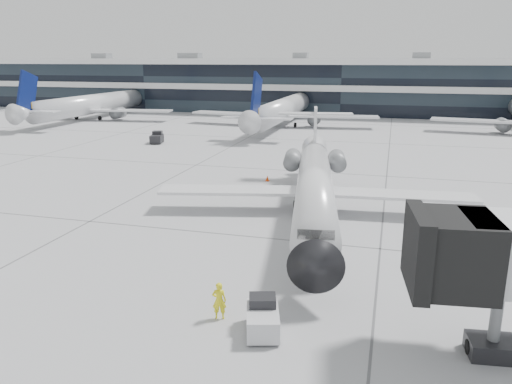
% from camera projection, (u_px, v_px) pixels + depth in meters
% --- Properties ---
extents(ground, '(220.00, 220.00, 0.00)m').
position_uv_depth(ground, '(224.00, 234.00, 32.70)').
color(ground, '#97979A').
rests_on(ground, ground).
extents(terminal, '(170.00, 22.00, 10.00)m').
position_uv_depth(terminal, '(346.00, 88.00, 107.80)').
color(terminal, black).
rests_on(terminal, ground).
extents(bg_jet_left, '(32.00, 40.00, 9.60)m').
position_uv_depth(bg_jet_left, '(94.00, 119.00, 95.42)').
color(bg_jet_left, silver).
rests_on(bg_jet_left, ground).
extents(bg_jet_center, '(32.00, 40.00, 9.60)m').
position_uv_depth(bg_jet_center, '(283.00, 125.00, 85.98)').
color(bg_jet_center, silver).
rests_on(bg_jet_center, ground).
extents(regional_jet, '(23.28, 29.04, 6.72)m').
position_uv_depth(regional_jet, '(315.00, 183.00, 36.57)').
color(regional_jet, silver).
rests_on(regional_jet, ground).
extents(ramp_worker, '(0.70, 0.54, 1.73)m').
position_uv_depth(ramp_worker, '(219.00, 301.00, 21.87)').
color(ramp_worker, yellow).
rests_on(ramp_worker, ground).
extents(baggage_tug, '(1.90, 2.54, 1.43)m').
position_uv_depth(baggage_tug, '(263.00, 318.00, 20.83)').
color(baggage_tug, silver).
rests_on(baggage_tug, ground).
extents(traffic_cone, '(0.42, 0.42, 0.53)m').
position_uv_depth(traffic_cone, '(267.00, 178.00, 46.84)').
color(traffic_cone, '#DB3F0B').
rests_on(traffic_cone, ground).
extents(far_tug, '(2.03, 2.78, 1.59)m').
position_uv_depth(far_tug, '(157.00, 138.00, 67.77)').
color(far_tug, black).
rests_on(far_tug, ground).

